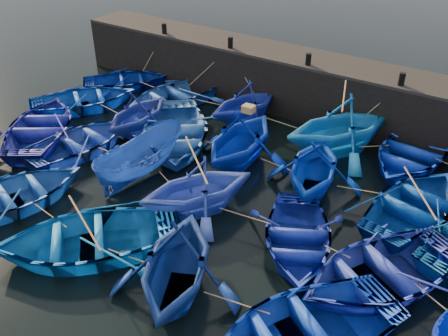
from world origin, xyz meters
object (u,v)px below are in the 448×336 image
Objects in this scene: boat_8 at (175,132)px; boat_13 at (42,126)px; boat_0 at (127,80)px; wooden_crate at (249,109)px.

boat_8 is 5.69m from boat_13.
boat_0 is 9.89m from wooden_crate.
wooden_crate reaches higher than boat_13.
boat_13 is at bearing -160.69° from wooden_crate.
boat_8 is 3.87m from wooden_crate.
wooden_crate is (8.38, 2.94, 1.89)m from boat_13.
boat_0 is at bearing 111.62° from boat_8.
boat_13 is 12.55× the size of wooden_crate.
boat_8 is at bearing 173.26° from boat_13.
boat_8 reaches higher than boat_13.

